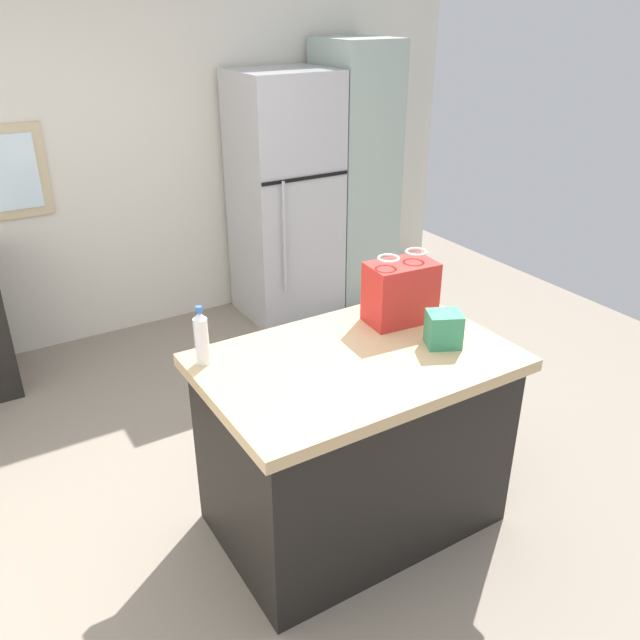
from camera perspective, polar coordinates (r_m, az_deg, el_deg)
The scene contains 8 objects.
ground at distance 3.41m, azimuth -3.68°, elevation -15.93°, with size 6.84×6.84×0.00m, color gray.
back_wall at distance 4.89m, azimuth -18.19°, elevation 14.33°, with size 5.70×0.13×2.77m.
kitchen_island at distance 3.07m, azimuth 2.98°, elevation -10.46°, with size 1.33×0.87×0.90m.
refrigerator at distance 5.06m, azimuth -3.05°, elevation 10.47°, with size 0.71×0.66×1.84m.
tall_cabinet at distance 5.35m, azimuth 2.99°, elevation 12.38°, with size 0.51×0.59×2.02m.
shopping_bag at distance 3.10m, azimuth 6.98°, elevation 2.45°, with size 0.33×0.22×0.34m.
small_box at distance 2.93m, azimuth 10.65°, elevation -0.79°, with size 0.15×0.13×0.16m, color #388E66.
bottle at distance 2.76m, azimuth -10.23°, elevation -1.54°, with size 0.06×0.06×0.26m.
Camera 1 is at (-1.14, -2.26, 2.28)m, focal length 36.97 mm.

